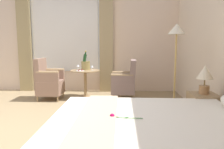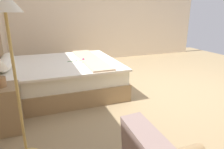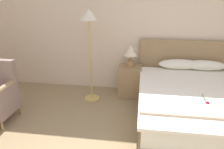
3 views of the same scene
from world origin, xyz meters
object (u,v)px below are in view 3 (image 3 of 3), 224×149
bedside_lamp (131,53)px  bed (199,104)px  nightstand (130,81)px  floor_lamp_brass (89,29)px

bedside_lamp → bed: bearing=-34.9°
bed → nightstand: bed is taller
bed → floor_lamp_brass: size_ratio=1.32×
bed → floor_lamp_brass: (-1.81, 0.52, 1.02)m
bedside_lamp → floor_lamp_brass: 0.88m
bedside_lamp → nightstand: bearing=-0.0°
nightstand → bed: bearing=-34.9°
bed → bedside_lamp: bearing=145.1°
nightstand → bedside_lamp: (-0.00, 0.00, 0.57)m
floor_lamp_brass → nightstand: bearing=20.4°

